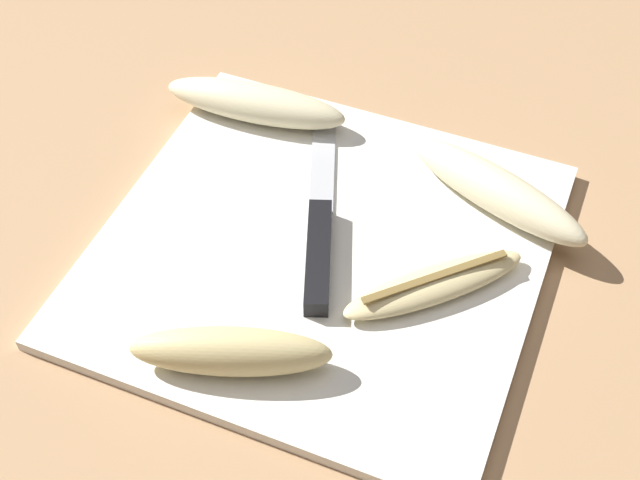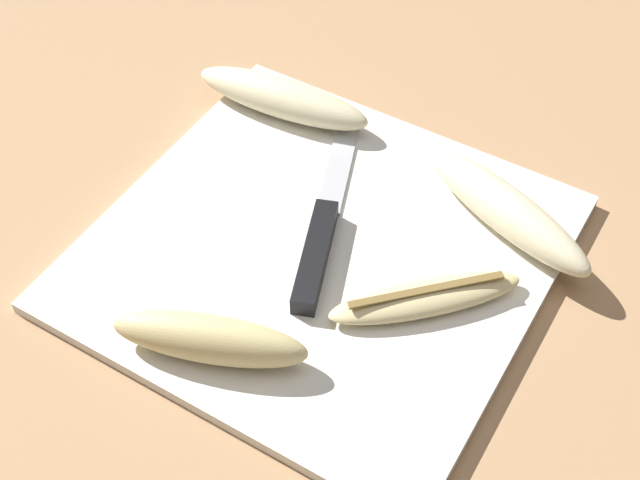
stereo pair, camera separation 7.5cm
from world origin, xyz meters
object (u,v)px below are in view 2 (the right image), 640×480
(banana_bright_far, at_px, (507,210))
(banana_pale_long, at_px, (282,98))
(banana_mellow_near, at_px, (426,297))
(knife, at_px, (319,240))
(banana_spotted_left, at_px, (209,339))

(banana_bright_far, xyz_separation_m, banana_pale_long, (-0.25, 0.03, -0.00))
(banana_bright_far, distance_m, banana_pale_long, 0.25)
(banana_pale_long, relative_size, banana_mellow_near, 1.30)
(knife, distance_m, banana_pale_long, 0.18)
(knife, distance_m, banana_bright_far, 0.16)
(knife, relative_size, banana_pale_long, 1.23)
(banana_spotted_left, bearing_deg, banana_pale_long, 111.29)
(banana_mellow_near, bearing_deg, knife, 174.83)
(banana_pale_long, distance_m, banana_mellow_near, 0.27)
(knife, xyz_separation_m, banana_spotted_left, (-0.02, -0.14, 0.01))
(banana_bright_far, distance_m, banana_spotted_left, 0.28)
(knife, xyz_separation_m, banana_mellow_near, (0.11, -0.01, 0.00))
(banana_spotted_left, bearing_deg, knife, 83.36)
(banana_pale_long, height_order, banana_mellow_near, banana_pale_long)
(banana_mellow_near, bearing_deg, banana_pale_long, 148.18)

